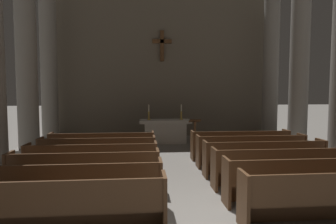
% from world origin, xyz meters
% --- Properties ---
extents(pew_left_row_1, '(3.25, 0.50, 0.95)m').
position_xyz_m(pew_left_row_1, '(-2.24, -0.04, 0.48)').
color(pew_left_row_1, brown).
rests_on(pew_left_row_1, ground).
extents(pew_left_row_2, '(3.25, 0.50, 0.95)m').
position_xyz_m(pew_left_row_2, '(-2.24, 0.92, 0.48)').
color(pew_left_row_2, brown).
rests_on(pew_left_row_2, ground).
extents(pew_left_row_3, '(3.25, 0.50, 0.95)m').
position_xyz_m(pew_left_row_3, '(-2.24, 1.87, 0.48)').
color(pew_left_row_3, brown).
rests_on(pew_left_row_3, ground).
extents(pew_left_row_4, '(3.25, 0.50, 0.95)m').
position_xyz_m(pew_left_row_4, '(-2.24, 2.82, 0.48)').
color(pew_left_row_4, brown).
rests_on(pew_left_row_4, ground).
extents(pew_left_row_5, '(3.25, 0.50, 0.95)m').
position_xyz_m(pew_left_row_5, '(-2.24, 3.78, 0.48)').
color(pew_left_row_5, brown).
rests_on(pew_left_row_5, ground).
extents(pew_left_row_6, '(3.25, 0.50, 0.95)m').
position_xyz_m(pew_left_row_6, '(-2.24, 4.73, 0.48)').
color(pew_left_row_6, brown).
rests_on(pew_left_row_6, ground).
extents(pew_right_row_1, '(3.25, 0.50, 0.95)m').
position_xyz_m(pew_right_row_1, '(2.24, -0.04, 0.48)').
color(pew_right_row_1, brown).
rests_on(pew_right_row_1, ground).
extents(pew_right_row_2, '(3.25, 0.50, 0.95)m').
position_xyz_m(pew_right_row_2, '(2.24, 0.92, 0.48)').
color(pew_right_row_2, brown).
rests_on(pew_right_row_2, ground).
extents(pew_right_row_3, '(3.25, 0.50, 0.95)m').
position_xyz_m(pew_right_row_3, '(2.24, 1.87, 0.48)').
color(pew_right_row_3, brown).
rests_on(pew_right_row_3, ground).
extents(pew_right_row_4, '(3.25, 0.50, 0.95)m').
position_xyz_m(pew_right_row_4, '(2.24, 2.82, 0.48)').
color(pew_right_row_4, brown).
rests_on(pew_right_row_4, ground).
extents(pew_right_row_5, '(3.25, 0.50, 0.95)m').
position_xyz_m(pew_right_row_5, '(2.24, 3.78, 0.48)').
color(pew_right_row_5, brown).
rests_on(pew_right_row_5, ground).
extents(pew_right_row_6, '(3.25, 0.50, 0.95)m').
position_xyz_m(pew_right_row_6, '(2.24, 4.73, 0.48)').
color(pew_right_row_6, brown).
rests_on(pew_right_row_6, ground).
extents(column_left_third, '(1.06, 1.06, 7.57)m').
position_xyz_m(column_left_third, '(-5.03, 6.20, 3.70)').
color(column_left_third, gray).
rests_on(column_left_third, ground).
extents(column_right_third, '(1.06, 1.06, 7.57)m').
position_xyz_m(column_right_third, '(5.03, 6.20, 3.70)').
color(column_right_third, gray).
rests_on(column_right_third, ground).
extents(column_left_fourth, '(1.06, 1.06, 7.57)m').
position_xyz_m(column_left_fourth, '(-5.03, 8.69, 3.70)').
color(column_left_fourth, gray).
rests_on(column_left_fourth, ground).
extents(column_right_fourth, '(1.06, 1.06, 7.57)m').
position_xyz_m(column_right_fourth, '(5.03, 8.69, 3.70)').
color(column_right_fourth, gray).
rests_on(column_right_fourth, ground).
extents(altar, '(2.20, 0.90, 1.01)m').
position_xyz_m(altar, '(0.00, 7.86, 0.53)').
color(altar, '#BCB7AD').
rests_on(altar, ground).
extents(candlestick_left, '(0.16, 0.16, 0.65)m').
position_xyz_m(candlestick_left, '(-0.70, 7.86, 1.22)').
color(candlestick_left, '#B79338').
rests_on(candlestick_left, altar).
extents(candlestick_right, '(0.16, 0.16, 0.65)m').
position_xyz_m(candlestick_right, '(0.70, 7.86, 1.22)').
color(candlestick_right, '#B79338').
rests_on(candlestick_right, altar).
extents(apse_with_cross, '(11.20, 0.42, 8.04)m').
position_xyz_m(apse_with_cross, '(0.00, 9.93, 4.02)').
color(apse_with_cross, '#706656').
rests_on(apse_with_cross, ground).
extents(lectern, '(0.44, 0.36, 1.15)m').
position_xyz_m(lectern, '(1.08, 6.66, 0.55)').
color(lectern, brown).
rests_on(lectern, ground).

